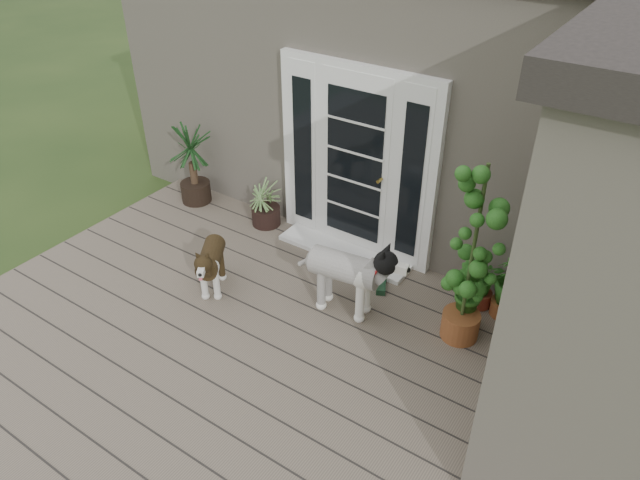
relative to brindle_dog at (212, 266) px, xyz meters
The scene contains 14 objects.
deck 1.26m from the brindle_dog, 33.93° to the right, with size 6.20×4.60×0.12m, color #6B5B4C.
house_main 3.88m from the brindle_dog, 74.41° to the left, with size 7.40×4.00×3.10m, color #665E54.
door_unit 1.89m from the brindle_dog, 62.43° to the left, with size 1.90×0.14×2.15m, color white.
door_step 1.57m from the brindle_dog, 59.00° to the left, with size 1.60×0.40×0.05m, color white.
brindle_dog is the anchor object (origin of this frame).
white_dog 1.41m from the brindle_dog, 20.05° to the left, with size 0.40×0.93×0.77m, color beige, non-canonical shape.
spider_plant 1.37m from the brindle_dog, 104.63° to the left, with size 0.59×0.59×0.63m, color #95AB69, non-canonical shape.
yucca 1.95m from the brindle_dog, 139.31° to the left, with size 0.73×0.73×1.06m, color black, non-canonical shape.
herb_a 2.77m from the brindle_dog, 28.68° to the left, with size 0.38×0.38×0.48m, color #1C4F16.
herb_b 2.58m from the brindle_dog, 20.81° to the left, with size 0.35×0.35×0.52m, color #19581F.
herb_c 3.01m from the brindle_dog, 26.20° to the left, with size 0.38×0.38×0.60m, color #164E18.
sapling 2.65m from the brindle_dog, 17.58° to the left, with size 0.56×0.56×1.90m, color #194E16, non-canonical shape.
clog_left 1.79m from the brindle_dog, 33.99° to the left, with size 0.13×0.29×0.09m, color #14321C, non-canonical shape.
clog_right 1.64m from the brindle_dog, 44.94° to the left, with size 0.12×0.26×0.08m, color black, non-canonical shape.
Camera 1 is at (2.69, -2.38, 4.04)m, focal length 33.08 mm.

